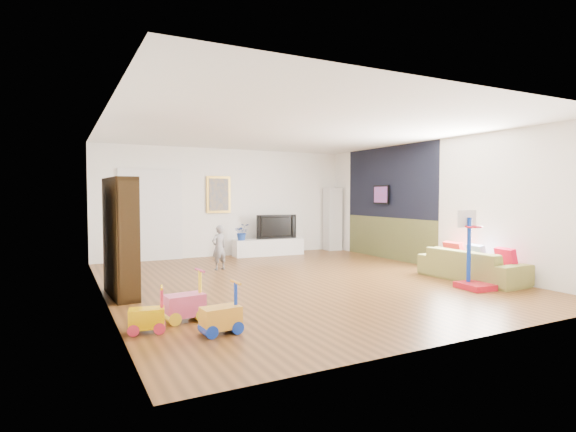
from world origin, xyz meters
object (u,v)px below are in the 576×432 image
sofa (471,265)px  media_console (268,247)px  bookshelf (120,237)px  basketball_hoop (476,250)px

sofa → media_console: bearing=19.7°
sofa → bookshelf: bearing=72.9°
media_console → bookshelf: bearing=-138.2°
media_console → basketball_hoop: basketball_hoop is taller
bookshelf → sofa: bearing=-18.7°
basketball_hoop → sofa: bearing=49.4°
basketball_hoop → media_console: bearing=108.6°
bookshelf → sofa: bookshelf is taller
sofa → basketball_hoop: (-0.56, -0.55, 0.37)m
media_console → bookshelf: size_ratio=1.00×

